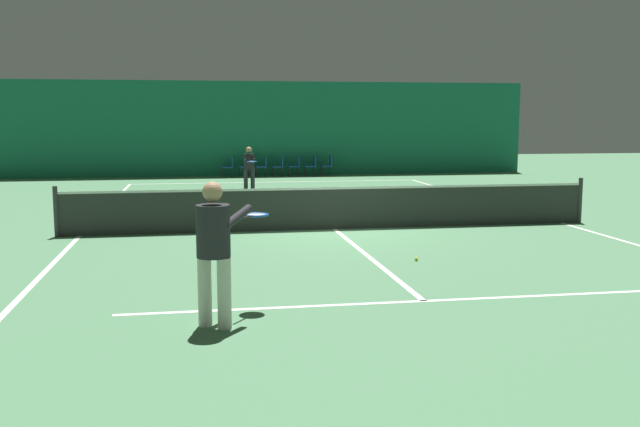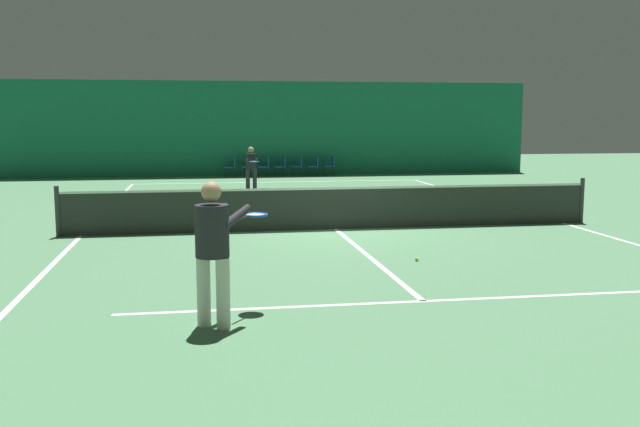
{
  "view_description": "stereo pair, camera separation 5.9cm",
  "coord_description": "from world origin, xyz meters",
  "px_view_note": "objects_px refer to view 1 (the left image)",
  "views": [
    {
      "loc": [
        -3.03,
        -15.51,
        2.5
      ],
      "look_at": [
        -1.14,
        -4.65,
        1.0
      ],
      "focal_mm": 40.0,
      "sensor_mm": 36.0,
      "label": 1
    },
    {
      "loc": [
        -2.97,
        -15.52,
        2.5
      ],
      "look_at": [
        -1.14,
        -4.65,
        1.0
      ],
      "focal_mm": 40.0,
      "sensor_mm": 36.0,
      "label": 2
    }
  ],
  "objects_px": {
    "tennis_net": "(335,207)",
    "courtside_chair_3": "(279,165)",
    "tennis_ball": "(416,259)",
    "courtside_chair_6": "(328,164)",
    "player_near": "(215,243)",
    "courtside_chair_0": "(229,165)",
    "courtside_chair_2": "(262,165)",
    "courtside_chair_1": "(246,165)",
    "player_far": "(249,165)",
    "courtside_chair_4": "(295,165)",
    "courtside_chair_5": "(312,164)"
  },
  "relations": [
    {
      "from": "tennis_net",
      "to": "courtside_chair_3",
      "type": "bearing_deg",
      "value": 88.28
    },
    {
      "from": "tennis_net",
      "to": "tennis_ball",
      "type": "bearing_deg",
      "value": -78.92
    },
    {
      "from": "tennis_net",
      "to": "courtside_chair_6",
      "type": "bearing_deg",
      "value": 80.09
    },
    {
      "from": "player_near",
      "to": "courtside_chair_0",
      "type": "distance_m",
      "value": 21.77
    },
    {
      "from": "tennis_net",
      "to": "courtside_chair_2",
      "type": "relative_size",
      "value": 14.29
    },
    {
      "from": "courtside_chair_0",
      "to": "courtside_chair_2",
      "type": "distance_m",
      "value": 1.41
    },
    {
      "from": "courtside_chair_1",
      "to": "tennis_ball",
      "type": "xyz_separation_m",
      "value": [
        1.7,
        -18.35,
        -0.45
      ]
    },
    {
      "from": "tennis_net",
      "to": "player_near",
      "type": "height_order",
      "value": "player_near"
    },
    {
      "from": "courtside_chair_6",
      "to": "tennis_ball",
      "type": "height_order",
      "value": "courtside_chair_6"
    },
    {
      "from": "player_far",
      "to": "courtside_chair_0",
      "type": "xyz_separation_m",
      "value": [
        -0.41,
        6.03,
        -0.39
      ]
    },
    {
      "from": "player_near",
      "to": "courtside_chair_4",
      "type": "bearing_deg",
      "value": 24.03
    },
    {
      "from": "courtside_chair_0",
      "to": "courtside_chair_1",
      "type": "height_order",
      "value": "same"
    },
    {
      "from": "player_near",
      "to": "player_far",
      "type": "distance_m",
      "value": 15.78
    },
    {
      "from": "player_near",
      "to": "courtside_chair_4",
      "type": "relative_size",
      "value": 2.09
    },
    {
      "from": "courtside_chair_3",
      "to": "courtside_chair_6",
      "type": "height_order",
      "value": "same"
    },
    {
      "from": "courtside_chair_2",
      "to": "courtside_chair_3",
      "type": "bearing_deg",
      "value": 90.0
    },
    {
      "from": "player_far",
      "to": "courtside_chair_0",
      "type": "bearing_deg",
      "value": -178.05
    },
    {
      "from": "courtside_chair_6",
      "to": "courtside_chair_1",
      "type": "bearing_deg",
      "value": -90.0
    },
    {
      "from": "courtside_chair_0",
      "to": "courtside_chair_4",
      "type": "xyz_separation_m",
      "value": [
        2.82,
        0.0,
        0.0
      ]
    },
    {
      "from": "courtside_chair_4",
      "to": "courtside_chair_2",
      "type": "bearing_deg",
      "value": -90.0
    },
    {
      "from": "courtside_chair_0",
      "to": "tennis_net",
      "type": "bearing_deg",
      "value": 6.54
    },
    {
      "from": "tennis_net",
      "to": "courtside_chair_4",
      "type": "height_order",
      "value": "tennis_net"
    },
    {
      "from": "player_far",
      "to": "courtside_chair_6",
      "type": "xyz_separation_m",
      "value": [
        3.82,
        6.03,
        -0.39
      ]
    },
    {
      "from": "courtside_chair_5",
      "to": "courtside_chair_6",
      "type": "relative_size",
      "value": 1.0
    },
    {
      "from": "courtside_chair_0",
      "to": "courtside_chair_4",
      "type": "distance_m",
      "value": 2.82
    },
    {
      "from": "tennis_net",
      "to": "courtside_chair_5",
      "type": "height_order",
      "value": "tennis_net"
    },
    {
      "from": "player_far",
      "to": "courtside_chair_3",
      "type": "relative_size",
      "value": 1.79
    },
    {
      "from": "courtside_chair_6",
      "to": "courtside_chair_0",
      "type": "bearing_deg",
      "value": -90.0
    },
    {
      "from": "courtside_chair_4",
      "to": "courtside_chair_6",
      "type": "xyz_separation_m",
      "value": [
        1.41,
        0.0,
        0.0
      ]
    },
    {
      "from": "tennis_net",
      "to": "player_far",
      "type": "xyz_separation_m",
      "value": [
        -1.27,
        8.58,
        0.37
      ]
    },
    {
      "from": "tennis_net",
      "to": "courtside_chair_5",
      "type": "distance_m",
      "value": 14.73
    },
    {
      "from": "courtside_chair_5",
      "to": "courtside_chair_6",
      "type": "height_order",
      "value": "same"
    },
    {
      "from": "courtside_chair_3",
      "to": "courtside_chair_4",
      "type": "relative_size",
      "value": 1.0
    },
    {
      "from": "tennis_net",
      "to": "courtside_chair_1",
      "type": "distance_m",
      "value": 14.64
    },
    {
      "from": "tennis_net",
      "to": "courtside_chair_5",
      "type": "xyz_separation_m",
      "value": [
        1.85,
        14.61,
        -0.03
      ]
    },
    {
      "from": "courtside_chair_4",
      "to": "courtside_chair_6",
      "type": "relative_size",
      "value": 1.0
    },
    {
      "from": "player_near",
      "to": "courtside_chair_6",
      "type": "relative_size",
      "value": 2.09
    },
    {
      "from": "courtside_chair_6",
      "to": "courtside_chair_5",
      "type": "bearing_deg",
      "value": -90.0
    },
    {
      "from": "player_near",
      "to": "courtside_chair_5",
      "type": "xyz_separation_m",
      "value": [
        4.67,
        21.73,
        -0.54
      ]
    },
    {
      "from": "courtside_chair_0",
      "to": "courtside_chair_1",
      "type": "relative_size",
      "value": 1.0
    },
    {
      "from": "courtside_chair_4",
      "to": "courtside_chair_5",
      "type": "height_order",
      "value": "same"
    },
    {
      "from": "player_near",
      "to": "courtside_chair_0",
      "type": "bearing_deg",
      "value": 31.35
    },
    {
      "from": "player_far",
      "to": "courtside_chair_5",
      "type": "xyz_separation_m",
      "value": [
        3.12,
        6.03,
        -0.39
      ]
    },
    {
      "from": "courtside_chair_3",
      "to": "courtside_chair_0",
      "type": "bearing_deg",
      "value": -90.0
    },
    {
      "from": "courtside_chair_0",
      "to": "player_far",
      "type": "bearing_deg",
      "value": 3.85
    },
    {
      "from": "courtside_chair_0",
      "to": "courtside_chair_6",
      "type": "distance_m",
      "value": 4.23
    },
    {
      "from": "tennis_ball",
      "to": "tennis_net",
      "type": "bearing_deg",
      "value": 101.08
    },
    {
      "from": "courtside_chair_1",
      "to": "courtside_chair_2",
      "type": "height_order",
      "value": "same"
    },
    {
      "from": "courtside_chair_1",
      "to": "courtside_chair_0",
      "type": "bearing_deg",
      "value": -90.0
    },
    {
      "from": "tennis_net",
      "to": "tennis_ball",
      "type": "distance_m",
      "value": 3.84
    }
  ]
}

